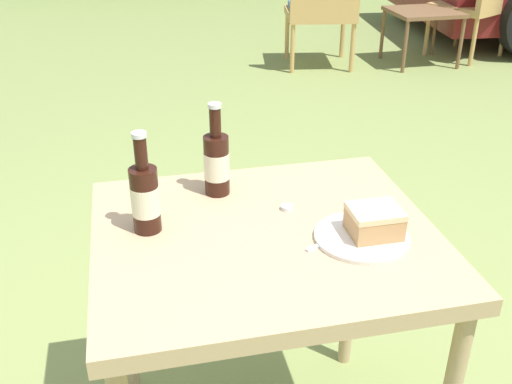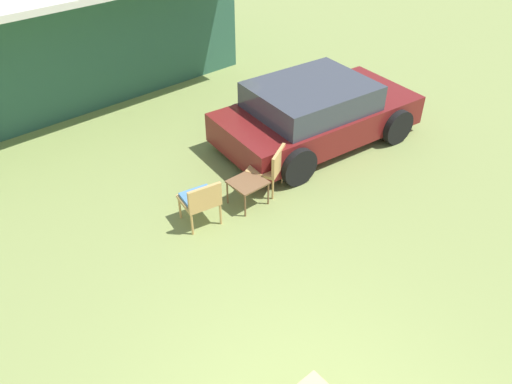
{
  "view_description": "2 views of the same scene",
  "coord_description": "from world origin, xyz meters",
  "px_view_note": "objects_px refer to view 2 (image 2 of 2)",
  "views": [
    {
      "loc": [
        -0.27,
        -1.11,
        1.43
      ],
      "look_at": [
        0.0,
        0.1,
        0.77
      ],
      "focal_mm": 42.0,
      "sensor_mm": 36.0,
      "label": 1
    },
    {
      "loc": [
        -1.94,
        -1.49,
        5.11
      ],
      "look_at": [
        1.71,
        2.76,
        0.9
      ],
      "focal_mm": 35.0,
      "sensor_mm": 36.0,
      "label": 2
    }
  ],
  "objects_px": {
    "wicker_chair_plain": "(270,166)",
    "garden_side_table": "(248,184)",
    "wicker_chair_cushioned": "(200,199)",
    "parked_car": "(316,113)"
  },
  "relations": [
    {
      "from": "wicker_chair_plain",
      "to": "garden_side_table",
      "type": "bearing_deg",
      "value": -19.99
    },
    {
      "from": "wicker_chair_plain",
      "to": "wicker_chair_cushioned",
      "type": "bearing_deg",
      "value": -28.59
    },
    {
      "from": "parked_car",
      "to": "wicker_chair_cushioned",
      "type": "bearing_deg",
      "value": -162.68
    },
    {
      "from": "parked_car",
      "to": "garden_side_table",
      "type": "height_order",
      "value": "parked_car"
    },
    {
      "from": "parked_car",
      "to": "garden_side_table",
      "type": "distance_m",
      "value": 2.4
    },
    {
      "from": "wicker_chair_cushioned",
      "to": "wicker_chair_plain",
      "type": "height_order",
      "value": "same"
    },
    {
      "from": "parked_car",
      "to": "garden_side_table",
      "type": "xyz_separation_m",
      "value": [
        -2.28,
        -0.71,
        -0.21
      ]
    },
    {
      "from": "wicker_chair_plain",
      "to": "garden_side_table",
      "type": "height_order",
      "value": "wicker_chair_plain"
    },
    {
      "from": "wicker_chair_cushioned",
      "to": "garden_side_table",
      "type": "relative_size",
      "value": 1.48
    },
    {
      "from": "parked_car",
      "to": "wicker_chair_plain",
      "type": "bearing_deg",
      "value": -153.9
    }
  ]
}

